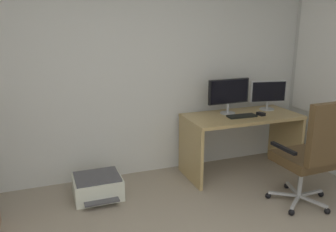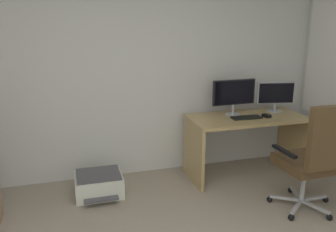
{
  "view_description": "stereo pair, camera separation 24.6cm",
  "coord_description": "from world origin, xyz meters",
  "px_view_note": "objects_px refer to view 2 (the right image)",
  "views": [
    {
      "loc": [
        -0.75,
        -1.3,
        1.78
      ],
      "look_at": [
        0.41,
        1.8,
        0.88
      ],
      "focal_mm": 37.04,
      "sensor_mm": 36.0,
      "label": 1
    },
    {
      "loc": [
        -0.52,
        -1.38,
        1.78
      ],
      "look_at": [
        0.41,
        1.8,
        0.88
      ],
      "focal_mm": 37.04,
      "sensor_mm": 36.0,
      "label": 2
    }
  ],
  "objects_px": {
    "desk": "(246,132)",
    "computer_mouse": "(266,116)",
    "printer": "(99,184)",
    "office_chair": "(314,156)",
    "monitor_secondary": "(276,94)",
    "keyboard": "(246,118)",
    "monitor_main": "(234,94)"
  },
  "relations": [
    {
      "from": "keyboard",
      "to": "monitor_secondary",
      "type": "bearing_deg",
      "value": 23.3
    },
    {
      "from": "monitor_secondary",
      "to": "keyboard",
      "type": "relative_size",
      "value": 1.35
    },
    {
      "from": "desk",
      "to": "keyboard",
      "type": "relative_size",
      "value": 4.0
    },
    {
      "from": "monitor_main",
      "to": "computer_mouse",
      "type": "xyz_separation_m",
      "value": [
        0.32,
        -0.21,
        -0.24
      ]
    },
    {
      "from": "monitor_main",
      "to": "keyboard",
      "type": "height_order",
      "value": "monitor_main"
    },
    {
      "from": "printer",
      "to": "monitor_main",
      "type": "bearing_deg",
      "value": 5.77
    },
    {
      "from": "monitor_secondary",
      "to": "monitor_main",
      "type": "bearing_deg",
      "value": -179.99
    },
    {
      "from": "computer_mouse",
      "to": "printer",
      "type": "height_order",
      "value": "computer_mouse"
    },
    {
      "from": "keyboard",
      "to": "office_chair",
      "type": "xyz_separation_m",
      "value": [
        0.22,
        -0.91,
        -0.15
      ]
    },
    {
      "from": "printer",
      "to": "computer_mouse",
      "type": "bearing_deg",
      "value": -1.35
    },
    {
      "from": "monitor_secondary",
      "to": "computer_mouse",
      "type": "xyz_separation_m",
      "value": [
        -0.24,
        -0.21,
        -0.2
      ]
    },
    {
      "from": "monitor_main",
      "to": "computer_mouse",
      "type": "relative_size",
      "value": 5.33
    },
    {
      "from": "desk",
      "to": "monitor_secondary",
      "type": "height_order",
      "value": "monitor_secondary"
    },
    {
      "from": "printer",
      "to": "monitor_secondary",
      "type": "bearing_deg",
      "value": 4.29
    },
    {
      "from": "desk",
      "to": "monitor_secondary",
      "type": "relative_size",
      "value": 2.96
    },
    {
      "from": "keyboard",
      "to": "computer_mouse",
      "type": "distance_m",
      "value": 0.25
    },
    {
      "from": "computer_mouse",
      "to": "printer",
      "type": "bearing_deg",
      "value": 169.23
    },
    {
      "from": "desk",
      "to": "computer_mouse",
      "type": "height_order",
      "value": "computer_mouse"
    },
    {
      "from": "keyboard",
      "to": "computer_mouse",
      "type": "bearing_deg",
      "value": -2.37
    },
    {
      "from": "monitor_secondary",
      "to": "office_chair",
      "type": "relative_size",
      "value": 0.42
    },
    {
      "from": "desk",
      "to": "monitor_main",
      "type": "bearing_deg",
      "value": 136.8
    },
    {
      "from": "desk",
      "to": "computer_mouse",
      "type": "bearing_deg",
      "value": -24.66
    },
    {
      "from": "computer_mouse",
      "to": "keyboard",
      "type": "bearing_deg",
      "value": 166.4
    },
    {
      "from": "desk",
      "to": "monitor_secondary",
      "type": "xyz_separation_m",
      "value": [
        0.43,
        0.12,
        0.41
      ]
    },
    {
      "from": "desk",
      "to": "computer_mouse",
      "type": "xyz_separation_m",
      "value": [
        0.2,
        -0.09,
        0.21
      ]
    },
    {
      "from": "keyboard",
      "to": "printer",
      "type": "height_order",
      "value": "keyboard"
    },
    {
      "from": "monitor_main",
      "to": "keyboard",
      "type": "xyz_separation_m",
      "value": [
        0.08,
        -0.19,
        -0.24
      ]
    },
    {
      "from": "office_chair",
      "to": "monitor_secondary",
      "type": "bearing_deg",
      "value": 76.33
    },
    {
      "from": "desk",
      "to": "printer",
      "type": "distance_m",
      "value": 1.79
    },
    {
      "from": "keyboard",
      "to": "office_chair",
      "type": "distance_m",
      "value": 0.94
    },
    {
      "from": "desk",
      "to": "office_chair",
      "type": "height_order",
      "value": "office_chair"
    },
    {
      "from": "monitor_secondary",
      "to": "office_chair",
      "type": "height_order",
      "value": "office_chair"
    }
  ]
}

